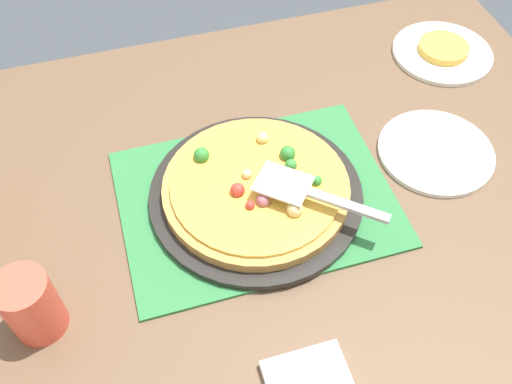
# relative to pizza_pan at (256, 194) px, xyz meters

# --- Properties ---
(ground_plane) EXTENTS (8.00, 8.00, 0.00)m
(ground_plane) POSITION_rel_pizza_pan_xyz_m (0.00, 0.00, -0.76)
(ground_plane) COLOR #3D4247
(dining_table) EXTENTS (1.40, 1.00, 0.75)m
(dining_table) POSITION_rel_pizza_pan_xyz_m (0.00, 0.00, -0.12)
(dining_table) COLOR brown
(dining_table) RESTS_ON ground_plane
(placemat) EXTENTS (0.48, 0.36, 0.01)m
(placemat) POSITION_rel_pizza_pan_xyz_m (0.00, 0.00, -0.01)
(placemat) COLOR #2D753D
(placemat) RESTS_ON dining_table
(pizza_pan) EXTENTS (0.38, 0.38, 0.01)m
(pizza_pan) POSITION_rel_pizza_pan_xyz_m (0.00, 0.00, 0.00)
(pizza_pan) COLOR black
(pizza_pan) RESTS_ON placemat
(pizza) EXTENTS (0.33, 0.33, 0.05)m
(pizza) POSITION_rel_pizza_pan_xyz_m (0.00, 0.00, 0.02)
(pizza) COLOR #B78442
(pizza) RESTS_ON pizza_pan
(plate_near_left) EXTENTS (0.22, 0.22, 0.01)m
(plate_near_left) POSITION_rel_pizza_pan_xyz_m (0.52, 0.27, -0.01)
(plate_near_left) COLOR white
(plate_near_left) RESTS_ON dining_table
(plate_side) EXTENTS (0.22, 0.22, 0.01)m
(plate_side) POSITION_rel_pizza_pan_xyz_m (0.36, 0.01, -0.01)
(plate_side) COLOR white
(plate_side) RESTS_ON dining_table
(served_slice_left) EXTENTS (0.11, 0.11, 0.02)m
(served_slice_left) POSITION_rel_pizza_pan_xyz_m (0.52, 0.27, 0.01)
(served_slice_left) COLOR gold
(served_slice_left) RESTS_ON plate_near_left
(cup_far) EXTENTS (0.08, 0.08, 0.12)m
(cup_far) POSITION_rel_pizza_pan_xyz_m (-0.38, -0.14, 0.05)
(cup_far) COLOR #E04C38
(cup_far) RESTS_ON dining_table
(pizza_server) EXTENTS (0.20, 0.18, 0.01)m
(pizza_server) POSITION_rel_pizza_pan_xyz_m (0.07, -0.06, 0.06)
(pizza_server) COLOR silver
(pizza_server) RESTS_ON pizza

